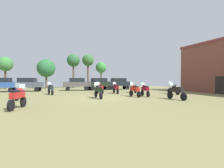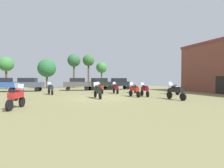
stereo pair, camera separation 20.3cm
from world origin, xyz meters
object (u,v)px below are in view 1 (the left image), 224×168
Objects in this scene: motorcycle_11 at (173,88)px; motorcycle_5 at (133,87)px; motorcycle_8 at (20,91)px; motorcycle_12 at (135,90)px; car_6 at (1,84)px; tree_2 at (46,68)px; car_5 at (27,83)px; car_1 at (99,83)px; tree_1 at (101,68)px; tree_4 at (5,64)px; motorcycle_4 at (145,90)px; tree_3 at (73,61)px; motorcycle_2 at (116,88)px; car_3 at (119,83)px; motorcycle_1 at (18,97)px; tree_5 at (88,61)px; motorcycle_3 at (98,90)px; motorcycle_7 at (176,91)px; motorcycle_6 at (50,88)px; motorcycle_9 at (100,88)px; car_4 at (77,83)px.

motorcycle_5 is at bearing 134.25° from motorcycle_11.
motorcycle_12 is at bearing -176.42° from motorcycle_8.
tree_2 is (5.74, 8.40, 2.81)m from car_6.
car_5 is (-0.77, 11.43, 0.44)m from motorcycle_8.
tree_1 reaches higher than car_1.
tree_4 reaches higher than tree_2.
motorcycle_4 is at bearing -118.75° from car_6.
car_1 is (-2.78, 7.28, 0.46)m from motorcycle_5.
tree_1 is at bearing -4.49° from tree_3.
tree_1 is (13.57, 8.26, 3.13)m from car_5.
car_6 is 8.37m from tree_4.
motorcycle_2 is 0.47× the size of car_6.
car_3 is (13.80, 11.74, 0.44)m from motorcycle_8.
motorcycle_8 is 12.17m from car_6.
tree_1 is (12.10, 24.87, 3.57)m from motorcycle_1.
car_3 is 17.95m from car_6.
motorcycle_5 is 0.31× the size of tree_3.
tree_1 is 18.11m from tree_4.
tree_5 reaches higher than motorcycle_11.
motorcycle_11 is at bearing -113.03° from car_5.
tree_2 is (-11.21, 0.14, -0.33)m from tree_1.
motorcycle_3 is 14.59m from car_5.
motorcycle_5 is 0.96× the size of motorcycle_7.
motorcycle_8 reaches higher than motorcycle_12.
motorcycle_12 is 20.30m from tree_5.
motorcycle_5 is 19.64m from tree_2.
motorcycle_6 is 1.03× the size of motorcycle_12.
motorcycle_12 is (8.21, -5.53, -0.01)m from motorcycle_6.
tree_2 is (0.88, 25.00, 3.24)m from motorcycle_1.
car_3 is at bearing 48.26° from motorcycle_9.
motorcycle_9 is at bearing -106.03° from tree_1.
car_3 is (0.87, 7.61, 0.46)m from motorcycle_5.
motorcycle_8 is (-0.71, 5.17, -0.01)m from motorcycle_1.
car_3 reaches higher than motorcycle_7.
tree_2 reaches higher than car_3.
motorcycle_9 is (-3.53, 5.11, 0.01)m from motorcycle_4.
car_6 is at bearing 148.49° from motorcycle_4.
motorcycle_1 reaches higher than motorcycle_8.
motorcycle_9 is (-1.91, 0.62, 0.00)m from motorcycle_2.
motorcycle_6 is at bearing -106.02° from tree_3.
motorcycle_1 is 17.46m from car_4.
motorcycle_1 reaches higher than motorcycle_5.
motorcycle_5 is 0.48× the size of car_5.
motorcycle_1 is 0.47× the size of car_6.
motorcycle_5 is at bearing -130.84° from car_4.
tree_3 is at bearing 87.33° from motorcycle_3.
motorcycle_7 is 0.40× the size of tree_2.
tree_5 reaches higher than tree_2.
motorcycle_7 reaches higher than motorcycle_9.
motorcycle_9 is at bearing 114.20° from motorcycle_7.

